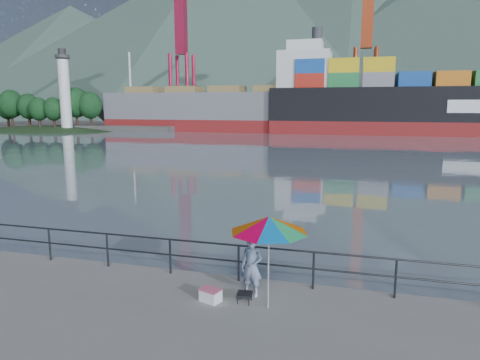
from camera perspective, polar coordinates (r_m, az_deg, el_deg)
name	(u,v)px	position (r m, az deg, el deg)	size (l,w,h in m)	color
harbor_water	(344,120)	(138.99, 13.72, 7.75)	(500.00, 280.00, 0.00)	slate
far_dock	(385,126)	(102.15, 18.75, 6.80)	(200.00, 40.00, 0.40)	#514F4C
guardrail	(204,259)	(12.01, -4.87, -10.46)	(22.00, 0.06, 1.03)	#2D3033
mountains	(442,35)	(221.56, 25.30, 17.05)	(600.00, 332.80, 80.00)	#385147
lighthouse_islet	(44,128)	(92.23, -24.64, 6.30)	(48.00, 26.40, 19.20)	#263F1E
fisherman	(252,267)	(10.83, 1.55, -11.47)	(0.55, 0.36, 1.50)	#2F4C82
beach_umbrella	(269,224)	(9.78, 3.88, -5.93)	(1.97, 1.97, 2.22)	white
folding_stool	(245,297)	(10.70, 0.61, -15.38)	(0.39, 0.39, 0.24)	black
cooler_bag	(211,296)	(10.77, -3.95, -15.13)	(0.49, 0.32, 0.28)	white
fishing_rod	(255,278)	(12.07, 1.98, -12.99)	(0.02, 0.02, 1.89)	black
bulk_carrier	(234,108)	(81.60, -0.75, 9.61)	(46.79, 8.10, 14.50)	maroon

